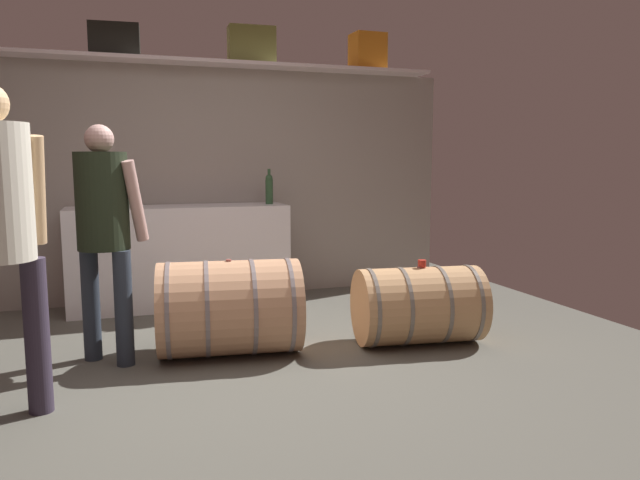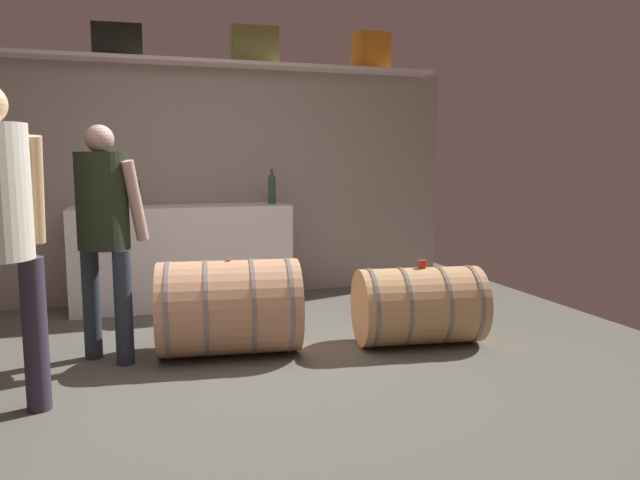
% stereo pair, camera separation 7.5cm
% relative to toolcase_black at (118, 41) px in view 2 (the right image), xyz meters
% --- Properties ---
extents(ground_plane, '(6.39, 7.98, 0.02)m').
position_rel_toolcase_black_xyz_m(ground_plane, '(0.59, -1.64, -2.36)').
color(ground_plane, '#55544B').
extents(back_wall_panel, '(5.19, 0.10, 2.18)m').
position_rel_toolcase_black_xyz_m(back_wall_panel, '(0.59, 0.15, -1.26)').
color(back_wall_panel, gray).
rests_on(back_wall_panel, ground).
extents(high_shelf_board, '(4.78, 0.40, 0.03)m').
position_rel_toolcase_black_xyz_m(high_shelf_board, '(0.59, 0.00, -0.15)').
color(high_shelf_board, silver).
rests_on(high_shelf_board, back_wall_panel).
extents(toolcase_black, '(0.43, 0.25, 0.28)m').
position_rel_toolcase_black_xyz_m(toolcase_black, '(0.00, 0.00, 0.00)').
color(toolcase_black, black).
rests_on(toolcase_black, high_shelf_board).
extents(toolcase_olive, '(0.44, 0.22, 0.34)m').
position_rel_toolcase_black_xyz_m(toolcase_olive, '(1.21, 0.00, 0.03)').
color(toolcase_olive, olive).
rests_on(toolcase_olive, high_shelf_board).
extents(toolcase_orange, '(0.32, 0.27, 0.35)m').
position_rel_toolcase_black_xyz_m(toolcase_orange, '(2.38, 0.00, 0.04)').
color(toolcase_orange, orange).
rests_on(toolcase_orange, high_shelf_board).
extents(work_cabinet, '(1.93, 0.53, 0.91)m').
position_rel_toolcase_black_xyz_m(work_cabinet, '(0.48, -0.17, -1.89)').
color(work_cabinet, white).
rests_on(work_cabinet, ground).
extents(wine_bottle_dark, '(0.07, 0.07, 0.29)m').
position_rel_toolcase_black_xyz_m(wine_bottle_dark, '(0.10, -0.19, -1.31)').
color(wine_bottle_dark, black).
rests_on(wine_bottle_dark, work_cabinet).
extents(wine_bottle_green, '(0.07, 0.07, 0.33)m').
position_rel_toolcase_black_xyz_m(wine_bottle_green, '(1.31, -0.19, -1.29)').
color(wine_bottle_green, '#2E5030').
rests_on(wine_bottle_green, work_cabinet).
extents(wine_glass, '(0.08, 0.08, 0.14)m').
position_rel_toolcase_black_xyz_m(wine_glass, '(-0.21, -0.16, -1.34)').
color(wine_glass, white).
rests_on(wine_glass, work_cabinet).
extents(wine_barrel_near, '(0.95, 0.66, 0.57)m').
position_rel_toolcase_black_xyz_m(wine_barrel_near, '(1.99, -1.90, -2.07)').
color(wine_barrel_near, tan).
rests_on(wine_barrel_near, ground).
extents(wine_barrel_far, '(1.02, 0.75, 0.66)m').
position_rel_toolcase_black_xyz_m(wine_barrel_far, '(0.65, -1.70, -2.02)').
color(wine_barrel_far, tan).
rests_on(wine_barrel_far, ground).
extents(tasting_cup, '(0.06, 0.06, 0.05)m').
position_rel_toolcase_black_xyz_m(tasting_cup, '(2.01, -1.90, -1.76)').
color(tasting_cup, red).
rests_on(tasting_cup, wine_barrel_near).
extents(visitor_tasting, '(0.47, 0.47, 1.54)m').
position_rel_toolcase_black_xyz_m(visitor_tasting, '(-0.13, -1.61, -1.40)').
color(visitor_tasting, '#2A323F').
rests_on(visitor_tasting, ground).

